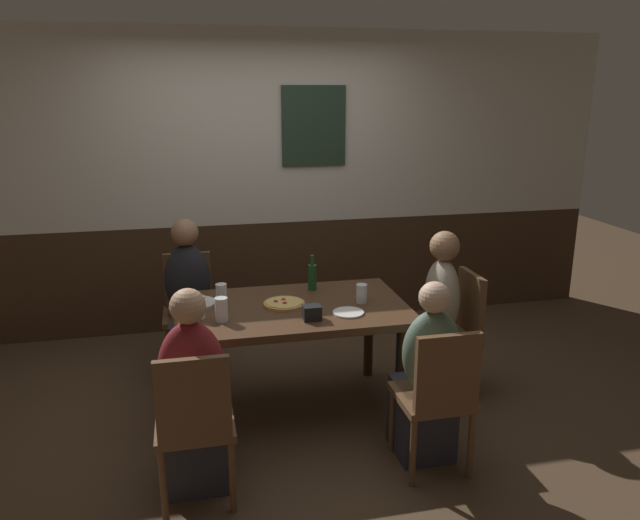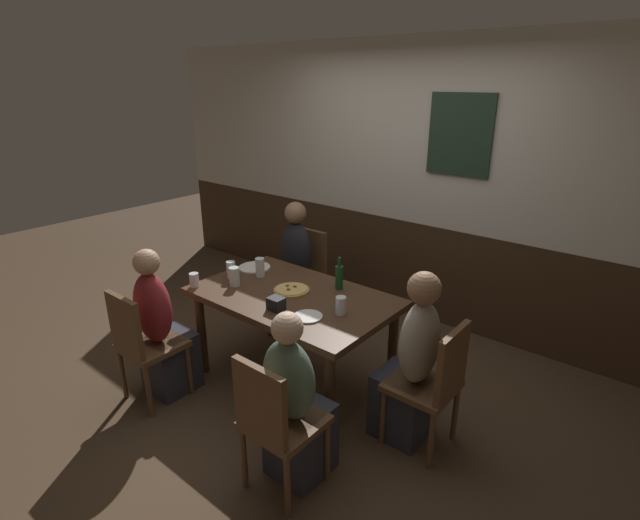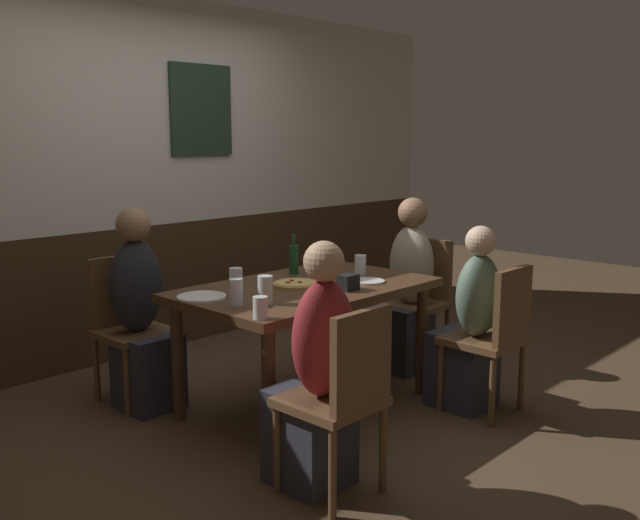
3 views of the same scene
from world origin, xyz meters
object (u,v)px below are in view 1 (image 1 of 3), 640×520
Objects in this scene: tumbler_short at (222,297)px; plate_white_small at (348,313)px; person_left_far at (189,310)px; highball_clear at (199,308)px; chair_right_near at (438,393)px; pizza at (284,303)px; pint_glass_stout at (362,294)px; plate_white_large at (196,303)px; tumbler_water at (185,329)px; person_head_east at (434,327)px; beer_bottle_green at (312,276)px; person_left_near at (194,406)px; dining_table at (292,319)px; pint_glass_pale at (221,311)px; chair_head_east at (455,326)px; condiment_caddy at (312,313)px; chair_left_near at (195,420)px; chair_left_far at (189,304)px; person_right_near at (426,385)px.

tumbler_short is 0.77× the size of plate_white_small.
person_left_far is 0.85m from highball_clear.
chair_right_near reaches higher than pizza.
pint_glass_stout reaches higher than plate_white_large.
plate_white_large is 1.35× the size of plate_white_small.
plate_white_large is at bearing 82.47° from tumbler_water.
person_head_east is 1.48m from tumbler_short.
beer_bottle_green is 0.82m from plate_white_large.
chair_right_near is 0.76× the size of person_left_near.
dining_table is at bearing 147.09° from plate_white_small.
pint_glass_pale is 1.05× the size of highball_clear.
chair_right_near is at bearing -39.95° from plate_white_large.
person_left_near reaches higher than plate_white_small.
tumbler_short is (-1.61, 0.09, 0.31)m from chair_head_east.
beer_bottle_green is at bearing 128.69° from pint_glass_stout.
chair_head_east is 0.16m from person_head_east.
person_head_east is 10.79× the size of condiment_caddy.
pint_glass_pale is (0.19, -0.88, 0.30)m from person_left_far.
person_left_near is 0.91m from condiment_caddy.
person_left_far is at bearing 158.52° from chair_head_east.
chair_right_near is 1.46m from tumbler_water.
chair_left_near is at bearing -92.43° from plate_white_large.
chair_left_near is 0.16m from person_left_near.
chair_right_near is 1.00× the size of chair_left_near.
tumbler_short is (-0.44, 0.09, 0.15)m from dining_table.
tumbler_short reaches higher than condiment_caddy.
chair_left_far is 1.10m from pint_glass_pale.
person_left_near reaches higher than chair_left_far.
pint_glass_stout is at bearing -176.92° from person_head_east.
tumbler_water is 1.20m from pint_glass_stout.
person_right_near reaches higher than plate_white_large.
person_head_east reaches higher than chair_right_near.
chair_left_near reaches higher than pizza.
highball_clear is (-1.59, -0.08, 0.30)m from person_head_east.
person_head_east is 9.47× the size of pint_glass_stout.
plate_white_small is at bearing -22.88° from plate_white_large.
highball_clear is 1.28× the size of condiment_caddy.
person_left_near is 0.94m from plate_white_large.
highball_clear is (0.06, 0.63, 0.32)m from person_left_near.
person_head_east reaches higher than dining_table.
chair_head_east is at bearing -17.29° from beer_bottle_green.
plate_white_small is at bearing -33.15° from pizza.
chair_left_far is 1.00× the size of chair_left_near.
person_right_near is 9.98× the size of condiment_caddy.
tumbler_water is at bearing 94.77° from person_left_near.
tumbler_water reaches higher than pizza.
person_left_near reaches higher than chair_head_east.
chair_right_near is 0.74× the size of person_head_east.
pizza is at bearing 173.12° from pint_glass_stout.
person_left_near is at bearing -129.26° from pizza.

